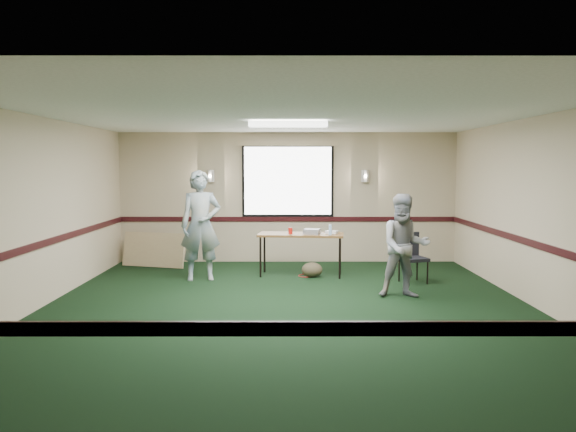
{
  "coord_description": "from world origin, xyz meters",
  "views": [
    {
      "loc": [
        -0.01,
        -7.68,
        1.99
      ],
      "look_at": [
        0.0,
        1.3,
        1.2
      ],
      "focal_mm": 35.0,
      "sensor_mm": 36.0,
      "label": 1
    }
  ],
  "objects_px": {
    "projector": "(312,232)",
    "person_right": "(405,246)",
    "folding_table": "(301,237)",
    "person_left": "(201,225)",
    "conference_chair": "(411,253)"
  },
  "relations": [
    {
      "from": "projector",
      "to": "person_left",
      "type": "relative_size",
      "value": 0.14
    },
    {
      "from": "person_left",
      "to": "projector",
      "type": "bearing_deg",
      "value": -2.45
    },
    {
      "from": "projector",
      "to": "person_left",
      "type": "height_order",
      "value": "person_left"
    },
    {
      "from": "person_left",
      "to": "person_right",
      "type": "distance_m",
      "value": 3.57
    },
    {
      "from": "projector",
      "to": "conference_chair",
      "type": "height_order",
      "value": "projector"
    },
    {
      "from": "conference_chair",
      "to": "person_left",
      "type": "xyz_separation_m",
      "value": [
        -3.66,
        0.21,
        0.46
      ]
    },
    {
      "from": "folding_table",
      "to": "person_left",
      "type": "distance_m",
      "value": 1.83
    },
    {
      "from": "projector",
      "to": "conference_chair",
      "type": "bearing_deg",
      "value": -1.46
    },
    {
      "from": "projector",
      "to": "person_left",
      "type": "distance_m",
      "value": 2.0
    },
    {
      "from": "projector",
      "to": "person_right",
      "type": "relative_size",
      "value": 0.18
    },
    {
      "from": "projector",
      "to": "conference_chair",
      "type": "relative_size",
      "value": 0.33
    },
    {
      "from": "conference_chair",
      "to": "projector",
      "type": "bearing_deg",
      "value": 146.6
    },
    {
      "from": "projector",
      "to": "person_right",
      "type": "distance_m",
      "value": 2.12
    },
    {
      "from": "conference_chair",
      "to": "folding_table",
      "type": "bearing_deg",
      "value": 146.02
    },
    {
      "from": "conference_chair",
      "to": "person_right",
      "type": "distance_m",
      "value": 1.22
    }
  ]
}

